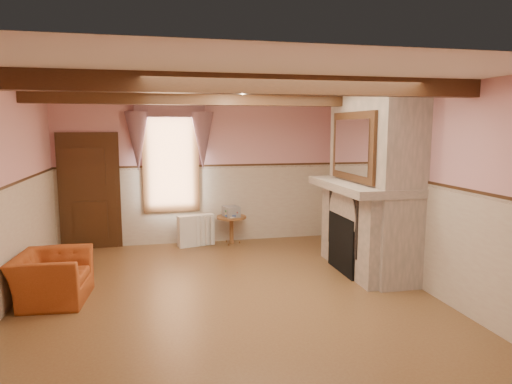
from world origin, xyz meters
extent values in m
cube|color=brown|center=(0.00, 0.00, 0.00)|extent=(5.50, 6.00, 0.01)
cube|color=silver|center=(0.00, 0.00, 2.80)|extent=(5.50, 6.00, 0.01)
cube|color=pink|center=(0.00, 3.00, 1.40)|extent=(5.50, 0.02, 2.80)
cube|color=pink|center=(0.00, -3.00, 1.40)|extent=(5.50, 0.02, 2.80)
cube|color=pink|center=(2.75, 0.00, 1.40)|extent=(0.02, 6.00, 2.80)
cube|color=black|center=(2.00, 0.60, 0.45)|extent=(0.20, 0.95, 0.90)
imported|color=#994219|center=(-2.25, 0.25, 0.32)|extent=(0.93, 1.05, 0.64)
cylinder|color=brown|center=(0.52, 2.70, 0.28)|extent=(0.64, 0.64, 0.55)
cube|color=#B7AD8C|center=(0.51, 2.67, 0.65)|extent=(0.33, 0.38, 0.20)
cube|color=white|center=(-0.17, 2.70, 0.30)|extent=(0.72, 0.36, 0.60)
imported|color=brown|center=(2.24, 0.74, 1.46)|extent=(0.35, 0.35, 0.09)
cube|color=black|center=(2.24, 1.40, 1.52)|extent=(0.14, 0.24, 0.20)
cylinder|color=#CE833A|center=(2.24, 1.23, 1.56)|extent=(0.11, 0.11, 0.28)
cylinder|color=maroon|center=(2.24, -0.15, 1.50)|extent=(0.06, 0.06, 0.16)
cylinder|color=gold|center=(2.24, 0.17, 1.48)|extent=(0.06, 0.06, 0.12)
cube|color=gray|center=(2.42, 0.60, 1.40)|extent=(0.85, 2.00, 2.80)
cube|color=gray|center=(2.24, 0.60, 1.36)|extent=(1.05, 2.05, 0.12)
cube|color=silver|center=(2.06, 0.60, 1.97)|extent=(0.06, 1.44, 1.04)
cube|color=black|center=(-2.10, 2.94, 1.05)|extent=(1.10, 0.10, 2.10)
cube|color=white|center=(-0.60, 2.97, 1.65)|extent=(1.06, 0.08, 2.02)
cube|color=gray|center=(-0.60, 2.88, 2.25)|extent=(1.30, 0.14, 1.40)
cube|color=black|center=(0.00, -1.20, 2.70)|extent=(5.50, 0.18, 0.20)
cube|color=black|center=(0.00, 1.20, 2.70)|extent=(5.50, 0.18, 0.20)
camera|label=1|loc=(-0.88, -5.91, 2.26)|focal=32.00mm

